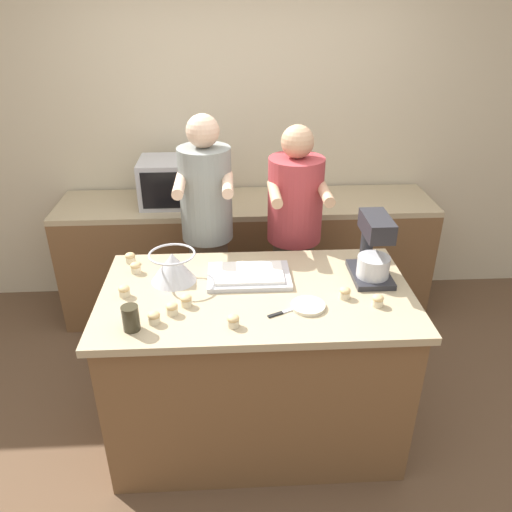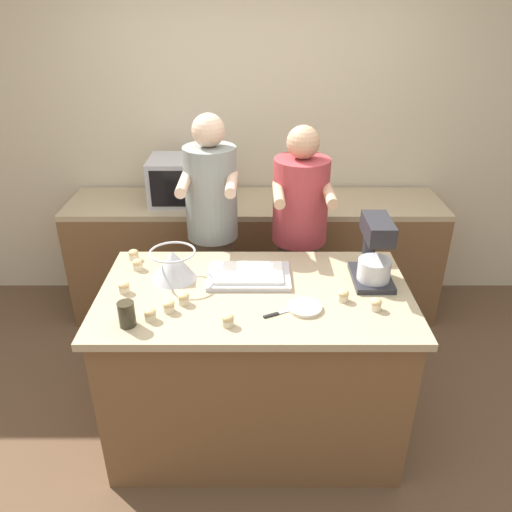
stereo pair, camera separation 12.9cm
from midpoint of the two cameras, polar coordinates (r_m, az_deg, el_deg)
name	(u,v)px [view 1 (the left image)]	position (r m, az deg, el deg)	size (l,w,h in m)	color
ground_plane	(256,427)	(3.16, -1.18, -18.97)	(16.00, 16.00, 0.00)	brown
back_wall	(244,134)	(3.96, -2.30, 13.77)	(10.00, 0.06, 2.70)	beige
island_counter	(256,364)	(2.83, -1.28, -12.28)	(1.59, 0.88, 0.96)	brown
back_counter	(247,256)	(3.95, -1.96, -0.02)	(2.80, 0.60, 0.93)	brown
person_left	(208,241)	(3.22, -6.64, 1.69)	(0.34, 0.50, 1.71)	brown
person_right	(294,245)	(3.25, 3.19, 1.21)	(0.36, 0.51, 1.64)	brown
stand_mixer	(373,251)	(2.66, 11.89, 0.53)	(0.20, 0.30, 0.36)	#232328
mixing_bowl	(173,266)	(2.65, -10.85, -1.17)	(0.25, 0.25, 0.16)	#BCBCC1
baking_tray	(249,275)	(2.66, -2.19, -2.22)	(0.44, 0.29, 0.04)	#BCBCC1
microwave_oven	(174,182)	(3.73, -10.40, 8.36)	(0.48, 0.38, 0.33)	#B7B7BC
drinking_glass	(131,318)	(2.33, -15.68, -6.88)	(0.08, 0.08, 0.12)	#332D1E
small_plate	(308,306)	(2.43, 4.45, -5.74)	(0.17, 0.17, 0.02)	beige
knife	(285,312)	(2.39, 1.83, -6.40)	(0.21, 0.11, 0.01)	#BCBCC1
cupcake_0	(378,300)	(2.48, 12.29, -4.98)	(0.06, 0.06, 0.06)	beige
cupcake_1	(345,293)	(2.51, 8.67, -4.18)	(0.06, 0.06, 0.06)	beige
cupcake_2	(233,321)	(2.29, -4.25, -7.41)	(0.06, 0.06, 0.06)	beige
cupcake_3	(186,300)	(2.46, -9.49, -5.04)	(0.06, 0.06, 0.06)	beige
cupcake_4	(124,291)	(2.60, -16.22, -3.86)	(0.06, 0.06, 0.06)	beige
cupcake_5	(136,267)	(2.80, -14.89, -1.29)	(0.06, 0.06, 0.06)	beige
cupcake_6	(172,309)	(2.41, -11.11, -5.94)	(0.06, 0.06, 0.06)	beige
cupcake_7	(154,317)	(2.36, -13.13, -6.88)	(0.06, 0.06, 0.06)	beige
cupcake_8	(130,258)	(2.91, -15.41, -0.20)	(0.06, 0.06, 0.06)	beige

